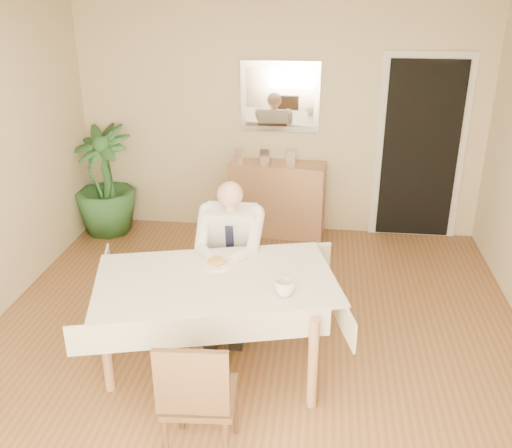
# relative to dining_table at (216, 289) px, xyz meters

# --- Properties ---
(room) EXTENTS (5.00, 5.02, 2.60)m
(room) POSITION_rel_dining_table_xyz_m (0.22, 0.21, 0.63)
(room) COLOR brown
(room) RESTS_ON ground
(window) EXTENTS (1.34, 0.04, 1.44)m
(window) POSITION_rel_dining_table_xyz_m (0.22, -2.26, 0.78)
(window) COLOR white
(window) RESTS_ON room
(doorway) EXTENTS (0.96, 0.07, 2.10)m
(doorway) POSITION_rel_dining_table_xyz_m (1.77, 2.67, 0.33)
(doorway) COLOR white
(doorway) RESTS_ON ground
(mirror) EXTENTS (0.86, 0.04, 0.76)m
(mirror) POSITION_rel_dining_table_xyz_m (0.23, 2.68, 0.88)
(mirror) COLOR silver
(mirror) RESTS_ON room
(dining_table) EXTENTS (1.97, 1.45, 0.75)m
(dining_table) POSITION_rel_dining_table_xyz_m (0.00, 0.00, 0.00)
(dining_table) COLOR #A2754F
(dining_table) RESTS_ON ground
(chair_far) EXTENTS (0.45, 0.45, 0.87)m
(chair_far) POSITION_rel_dining_table_xyz_m (0.00, 0.88, -0.18)
(chair_far) COLOR #412A18
(chair_far) RESTS_ON ground
(chair_near) EXTENTS (0.45, 0.45, 0.89)m
(chair_near) POSITION_rel_dining_table_xyz_m (0.06, -0.95, -0.17)
(chair_near) COLOR #412A18
(chair_near) RESTS_ON ground
(seated_man) EXTENTS (0.48, 0.72, 1.24)m
(seated_man) POSITION_rel_dining_table_xyz_m (0.00, 0.59, 0.02)
(seated_man) COLOR white
(seated_man) RESTS_ON ground
(plate) EXTENTS (0.26, 0.26, 0.02)m
(plate) POSITION_rel_dining_table_xyz_m (-0.03, 0.21, 0.09)
(plate) COLOR white
(plate) RESTS_ON dining_table
(food) EXTENTS (0.14, 0.14, 0.06)m
(food) POSITION_rel_dining_table_xyz_m (-0.03, 0.21, 0.11)
(food) COLOR olive
(food) RESTS_ON dining_table
(knife) EXTENTS (0.01, 0.13, 0.01)m
(knife) POSITION_rel_dining_table_xyz_m (0.01, 0.15, 0.11)
(knife) COLOR silver
(knife) RESTS_ON dining_table
(fork) EXTENTS (0.01, 0.13, 0.01)m
(fork) POSITION_rel_dining_table_xyz_m (-0.07, 0.15, 0.11)
(fork) COLOR silver
(fork) RESTS_ON dining_table
(coffee_mug) EXTENTS (0.15, 0.15, 0.11)m
(coffee_mug) POSITION_rel_dining_table_xyz_m (0.50, -0.17, 0.14)
(coffee_mug) COLOR white
(coffee_mug) RESTS_ON dining_table
(sideboard) EXTENTS (1.09, 0.45, 0.85)m
(sideboard) POSITION_rel_dining_table_xyz_m (0.23, 2.53, -0.24)
(sideboard) COLOR #A2754F
(sideboard) RESTS_ON ground
(photo_frame_left) EXTENTS (0.10, 0.02, 0.14)m
(photo_frame_left) POSITION_rel_dining_table_xyz_m (-0.21, 2.53, 0.25)
(photo_frame_left) COLOR silver
(photo_frame_left) RESTS_ON sideboard
(photo_frame_center) EXTENTS (0.10, 0.02, 0.14)m
(photo_frame_center) POSITION_rel_dining_table_xyz_m (0.08, 2.59, 0.25)
(photo_frame_center) COLOR silver
(photo_frame_center) RESTS_ON sideboard
(photo_frame_right) EXTENTS (0.10, 0.02, 0.14)m
(photo_frame_right) POSITION_rel_dining_table_xyz_m (0.37, 2.55, 0.25)
(photo_frame_right) COLOR silver
(photo_frame_right) RESTS_ON sideboard
(potted_palm) EXTENTS (0.88, 0.88, 1.24)m
(potted_palm) POSITION_rel_dining_table_xyz_m (-1.73, 2.35, -0.05)
(potted_palm) COLOR #234E23
(potted_palm) RESTS_ON ground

